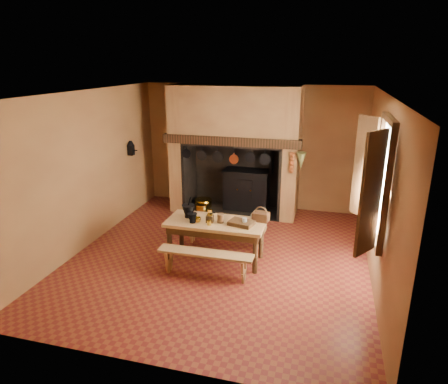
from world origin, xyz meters
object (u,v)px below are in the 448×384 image
(iron_range, at_px, (247,189))
(wicker_basket, at_px, (261,216))
(bench_front, at_px, (205,258))
(coffee_grinder, at_px, (210,218))
(mixing_bowl, at_px, (260,217))
(work_table, at_px, (216,227))

(iron_range, relative_size, wicker_basket, 5.57)
(bench_front, distance_m, coffee_grinder, 0.71)
(mixing_bowl, relative_size, wicker_basket, 1.06)
(iron_range, bearing_deg, work_table, -89.96)
(iron_range, relative_size, mixing_bowl, 5.25)
(bench_front, xyz_separation_m, mixing_bowl, (0.70, 0.88, 0.43))
(work_table, relative_size, bench_front, 1.08)
(iron_range, xyz_separation_m, coffee_grinder, (-0.08, -2.64, 0.30))
(work_table, bearing_deg, bench_front, -90.00)
(bench_front, relative_size, coffee_grinder, 8.37)
(iron_range, xyz_separation_m, wicker_basket, (0.73, -2.36, 0.32))
(mixing_bowl, bearing_deg, iron_range, 106.92)
(coffee_grinder, relative_size, mixing_bowl, 0.60)
(work_table, height_order, bench_front, work_table)
(bench_front, height_order, mixing_bowl, mixing_bowl)
(iron_range, xyz_separation_m, mixing_bowl, (0.70, -2.29, 0.27))
(work_table, distance_m, wicker_basket, 0.78)
(work_table, bearing_deg, coffee_grinder, -142.15)
(iron_range, relative_size, work_table, 0.97)
(work_table, xyz_separation_m, bench_front, (0.00, -0.59, -0.28))
(coffee_grinder, distance_m, wicker_basket, 0.86)
(mixing_bowl, bearing_deg, wicker_basket, -65.45)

